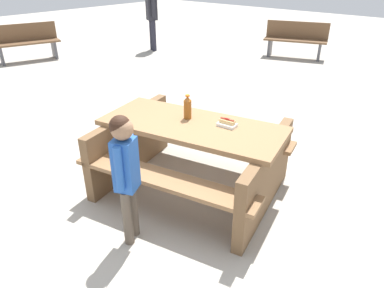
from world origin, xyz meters
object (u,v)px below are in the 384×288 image
picnic_table (192,151)px  park_bench_near (296,39)px  child_in_coat (125,165)px  hotdog_tray (227,123)px  park_bench_mid (26,42)px  bystander_adult (152,7)px  soda_bottle (188,108)px

picnic_table → park_bench_near: park_bench_near is taller
child_in_coat → park_bench_near: bearing=105.7°
hotdog_tray → child_in_coat: bearing=-99.4°
park_bench_mid → bystander_adult: bearing=62.1°
soda_bottle → park_bench_near: (-1.74, 5.99, -0.42)m
hotdog_tray → park_bench_mid: 7.03m
bystander_adult → park_bench_mid: bearing=-117.9°
soda_bottle → child_in_coat: child_in_coat is taller
park_bench_near → bystander_adult: bearing=-151.9°
child_in_coat → bystander_adult: 7.42m
park_bench_mid → picnic_table: bearing=-13.2°
hotdog_tray → bystander_adult: bystander_adult is taller
park_bench_mid → bystander_adult: bystander_adult is taller
soda_bottle → hotdog_tray: 0.43m
park_bench_near → park_bench_mid: same height
picnic_table → child_in_coat: child_in_coat is taller
park_bench_mid → park_bench_near: bearing=43.6°
park_bench_near → park_bench_mid: (-4.73, -4.51, 0.00)m
child_in_coat → bystander_adult: size_ratio=0.67×
picnic_table → child_in_coat: 0.98m
picnic_table → park_bench_near: bearing=107.0°
hotdog_tray → bystander_adult: (-5.41, 4.15, 0.33)m
child_in_coat → picnic_table: bearing=96.9°
picnic_table → soda_bottle: size_ratio=8.30×
soda_bottle → park_bench_mid: 6.65m
park_bench_mid → bystander_adult: 3.20m
hotdog_tray → child_in_coat: (-0.18, -1.10, -0.04)m
hotdog_tray → park_bench_mid: bearing=168.7°
soda_bottle → child_in_coat: size_ratio=0.22×
soda_bottle → bystander_adult: bystander_adult is taller
park_bench_near → park_bench_mid: bearing=-136.4°
soda_bottle → hotdog_tray: bearing=14.0°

